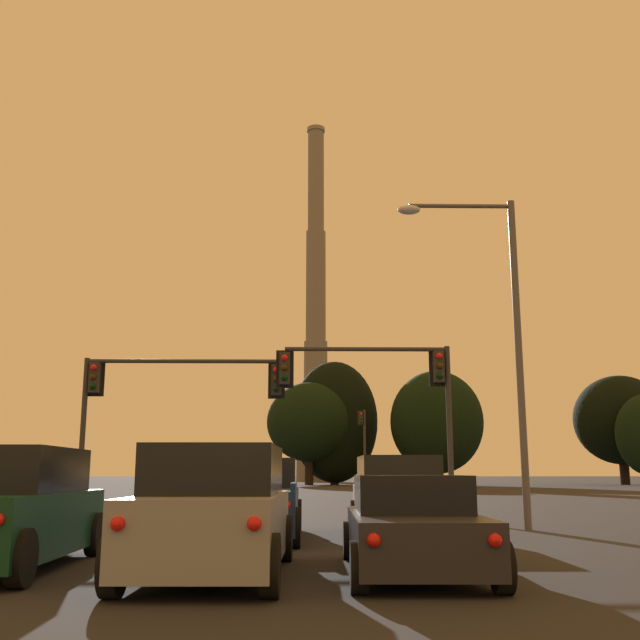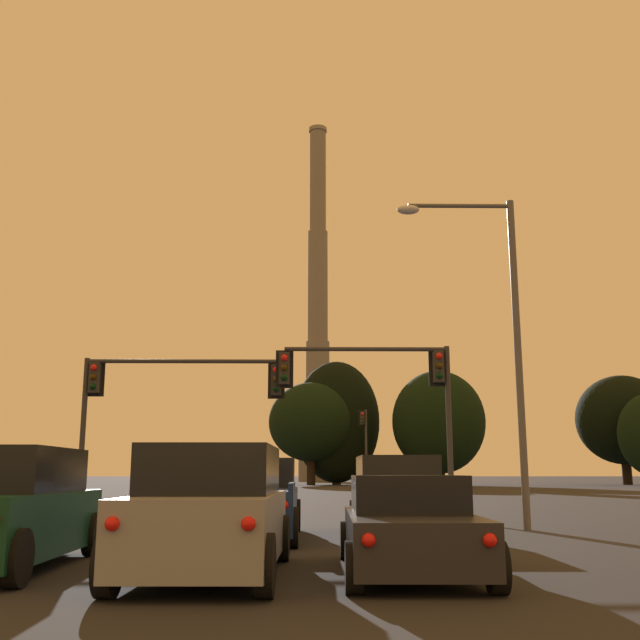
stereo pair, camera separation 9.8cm
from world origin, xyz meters
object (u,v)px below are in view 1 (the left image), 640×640
at_px(traffic_light_overhead_right, 389,385).
at_px(street_lamp, 499,322).
at_px(suv_center_lane_second, 216,512).
at_px(smokestack, 316,335).
at_px(sedan_right_lane_second, 412,527).
at_px(suv_left_lane_second, 5,510).
at_px(pickup_truck_center_lane_front, 254,502).
at_px(traffic_light_overhead_left, 155,393).
at_px(suv_right_lane_front, 398,497).
at_px(traffic_light_far_right, 363,438).

bearing_deg(traffic_light_overhead_right, street_lamp, -57.55).
bearing_deg(suv_center_lane_second, smokestack, 89.69).
bearing_deg(sedan_right_lane_second, suv_center_lane_second, -173.54).
height_order(suv_left_lane_second, suv_center_lane_second, same).
height_order(sedan_right_lane_second, traffic_light_overhead_right, traffic_light_overhead_right).
bearing_deg(pickup_truck_center_lane_front, traffic_light_overhead_right, 58.04).
xyz_separation_m(sedan_right_lane_second, street_lamp, (3.70, 8.48, 4.85)).
relative_size(suv_center_lane_second, sedan_right_lane_second, 1.04).
xyz_separation_m(pickup_truck_center_lane_front, traffic_light_overhead_left, (-3.93, 7.56, 3.31)).
xyz_separation_m(suv_right_lane_front, sedan_right_lane_second, (-0.61, -6.78, -0.23)).
xyz_separation_m(suv_center_lane_second, traffic_light_overhead_right, (4.01, 12.83, 3.35)).
distance_m(sedan_right_lane_second, smokestack, 114.22).
distance_m(pickup_truck_center_lane_front, traffic_light_far_right, 43.31).
xyz_separation_m(suv_right_lane_front, street_lamp, (3.09, 1.71, 4.62)).
relative_size(suv_right_lane_front, traffic_light_overhead_right, 0.85).
relative_size(traffic_light_overhead_left, street_lamp, 0.77).
height_order(traffic_light_overhead_right, smokestack, smokestack).
bearing_deg(suv_right_lane_front, sedan_right_lane_second, -94.53).
relative_size(pickup_truck_center_lane_front, traffic_light_overhead_left, 0.79).
distance_m(sedan_right_lane_second, traffic_light_overhead_left, 15.80).
bearing_deg(suv_right_lane_front, suv_center_lane_second, -115.99).
distance_m(suv_center_lane_second, pickup_truck_center_lane_front, 6.58).
xyz_separation_m(traffic_light_far_right, street_lamp, (0.74, -40.62, 1.30)).
distance_m(suv_left_lane_second, pickup_truck_center_lane_front, 6.76).
distance_m(sedan_right_lane_second, traffic_light_overhead_right, 13.12).
distance_m(suv_left_lane_second, traffic_light_far_right, 49.56).
bearing_deg(suv_left_lane_second, suv_right_lane_front, 40.47).
height_order(traffic_light_overhead_left, street_lamp, street_lamp).
bearing_deg(suv_right_lane_front, suv_left_lane_second, -137.18).
distance_m(sedan_right_lane_second, traffic_light_far_right, 49.32).
distance_m(suv_center_lane_second, sedan_right_lane_second, 2.93).
distance_m(suv_center_lane_second, traffic_light_overhead_left, 14.99).
relative_size(pickup_truck_center_lane_front, traffic_light_overhead_right, 0.95).
distance_m(suv_right_lane_front, street_lamp, 5.81).
bearing_deg(traffic_light_overhead_right, suv_left_lane_second, -121.46).
height_order(suv_left_lane_second, smokestack, smokestack).
bearing_deg(suv_left_lane_second, traffic_light_far_right, 77.52).
height_order(traffic_light_far_right, smokestack, smokestack).
xyz_separation_m(pickup_truck_center_lane_front, street_lamp, (6.49, 2.17, 4.71)).
relative_size(traffic_light_overhead_left, smokestack, 0.11).
height_order(sedan_right_lane_second, traffic_light_overhead_left, traffic_light_overhead_left).
bearing_deg(traffic_light_overhead_left, traffic_light_overhead_right, -9.45).
distance_m(suv_left_lane_second, smokestack, 113.82).
bearing_deg(traffic_light_far_right, suv_center_lane_second, -96.78).
height_order(suv_left_lane_second, street_lamp, street_lamp).
bearing_deg(street_lamp, traffic_light_overhead_right, 122.45).
distance_m(suv_right_lane_front, smokestack, 107.55).
relative_size(suv_right_lane_front, sedan_right_lane_second, 1.04).
bearing_deg(smokestack, traffic_light_overhead_right, -89.29).
bearing_deg(pickup_truck_center_lane_front, suv_left_lane_second, -121.16).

